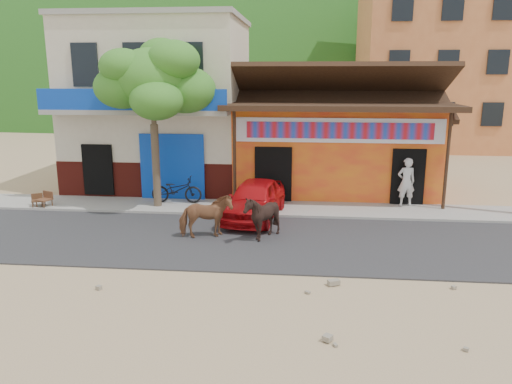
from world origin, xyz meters
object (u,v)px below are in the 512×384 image
scooter (177,190)px  pedestrian (406,182)px  cow_dark (262,217)px  cafe_chair_left (43,193)px  cafe_chair_right (37,195)px  cow_tan (206,216)px  tree (154,124)px  red_car (255,199)px

scooter → pedestrian: bearing=-89.2°
cow_dark → cafe_chair_left: size_ratio=1.40×
pedestrian → cafe_chair_right: (-13.50, -1.40, -0.48)m
cow_dark → pedestrian: pedestrian is taller
cow_tan → cafe_chair_left: size_ratio=1.57×
pedestrian → cow_dark: bearing=31.3°
scooter → cafe_chair_left: cafe_chair_left is taller
cow_tan → tree: bearing=19.6°
scooter → cafe_chair_right: scooter is taller
cow_dark → cafe_chair_left: 8.70m
pedestrian → cafe_chair_left: 13.31m
tree → red_car: size_ratio=1.53×
tree → cow_tan: size_ratio=3.80×
cow_dark → cafe_chair_right: size_ratio=1.67×
cow_dark → red_car: bearing=176.6°
tree → scooter: tree is taller
cafe_chair_right → pedestrian: bearing=-22.0°
scooter → cow_tan: bearing=-155.3°
tree → cafe_chair_right: size_ratio=7.13×
pedestrian → scooter: bearing=-5.5°
red_car → cow_dark: bearing=-70.5°
pedestrian → cafe_chair_right: bearing=-2.3°
cafe_chair_left → scooter: bearing=32.4°
cow_dark → cow_tan: bearing=-104.3°
tree → scooter: 2.62m
cow_dark → red_car: (-0.43, 2.19, -0.03)m
scooter → cafe_chair_right: (-5.00, -0.99, -0.08)m
scooter → cafe_chair_right: 5.10m
red_car → cafe_chair_left: 7.86m
cow_tan → red_car: (1.27, 2.20, 0.00)m
red_car → cow_tan: bearing=-111.6°
tree → cafe_chair_left: size_ratio=5.97×
pedestrian → cafe_chair_left: (-13.23, -1.40, -0.39)m
cafe_chair_left → cow_tan: bearing=-1.7°
cafe_chair_left → cafe_chair_right: cafe_chair_left is taller
cow_tan → pedestrian: size_ratio=0.88×
red_car → cafe_chair_right: red_car is taller
scooter → cafe_chair_left: (-4.73, -0.99, 0.00)m
tree → cow_dark: size_ratio=4.28×
cow_dark → scooter: size_ratio=0.74×
cafe_chair_right → red_car: bearing=-31.4°
red_car → scooter: red_car is taller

